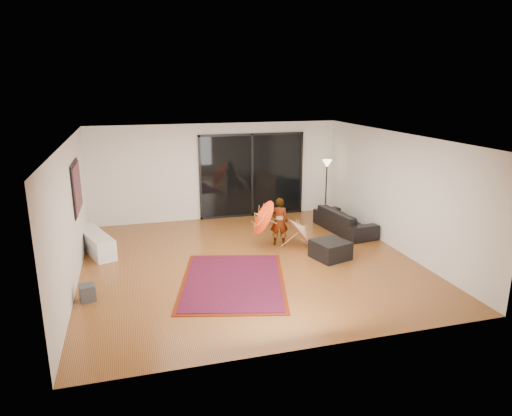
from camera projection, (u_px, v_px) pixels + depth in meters
name	position (u px, v px, depth m)	size (l,w,h in m)	color
floor	(249.00, 262.00, 9.94)	(7.00, 7.00, 0.00)	#935828
ceiling	(249.00, 137.00, 9.23)	(7.00, 7.00, 0.00)	white
wall_back	(217.00, 172.00, 12.84)	(7.00, 7.00, 0.00)	silver
wall_front	(313.00, 263.00, 6.33)	(7.00, 7.00, 0.00)	silver
wall_left	(71.00, 214.00, 8.68)	(7.00, 7.00, 0.00)	silver
wall_right	(396.00, 191.00, 10.49)	(7.00, 7.00, 0.00)	silver
sliding_door	(252.00, 175.00, 13.10)	(3.06, 0.07, 2.40)	black
painting	(77.00, 187.00, 9.54)	(0.04, 1.28, 1.08)	black
media_console	(95.00, 242.00, 10.45)	(0.42, 1.67, 0.47)	white
speaker	(87.00, 293.00, 8.13)	(0.26, 0.26, 0.30)	#424244
persian_rug	(233.00, 281.00, 8.94)	(2.62, 3.19, 0.02)	#591707
sofa	(345.00, 221.00, 11.92)	(1.96, 0.77, 0.57)	black
ottoman	(330.00, 250.00, 10.08)	(0.71, 0.71, 0.40)	black
floor_lamp	(327.00, 172.00, 13.15)	(0.28, 0.28, 1.64)	black
child	(279.00, 222.00, 10.82)	(0.43, 0.28, 1.17)	#999999
parasol_orange	(257.00, 218.00, 10.59)	(0.56, 0.85, 0.88)	#FF3B0D
parasol_white	(305.00, 225.00, 10.85)	(0.62, 0.80, 0.92)	silver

